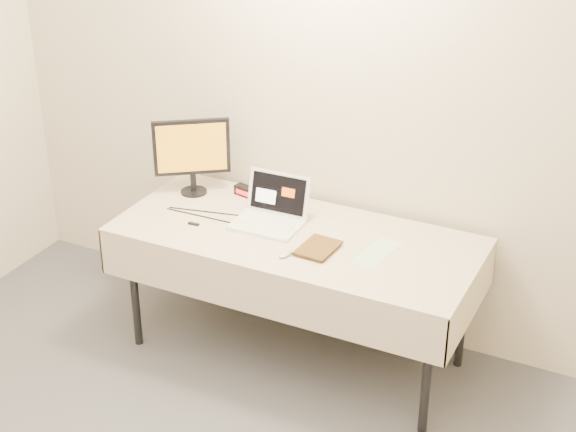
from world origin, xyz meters
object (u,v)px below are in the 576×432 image
at_px(laptop, 271,212).
at_px(book, 303,226).
at_px(table, 296,245).
at_px(monitor, 192,151).

height_order(laptop, book, laptop).
xyz_separation_m(table, book, (0.09, -0.10, 0.18)).
relative_size(monitor, book, 1.89).
distance_m(table, book, 0.22).
bearing_deg(book, table, 134.26).
distance_m(monitor, book, 0.87).
bearing_deg(table, book, -49.28).
bearing_deg(book, laptop, 151.30).
bearing_deg(table, monitor, 165.49).
bearing_deg(monitor, table, -49.89).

